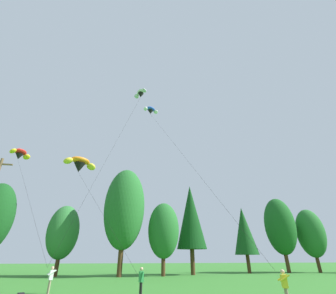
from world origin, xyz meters
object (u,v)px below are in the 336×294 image
Objects in this scene: kite_flyer_near at (51,277)px; parafoil_kite_mid_orange at (80,164)px; parafoil_kite_low_white at (140,94)px; parafoil_kite_high_red_yellow at (20,154)px; parafoil_kite_far_blue_white at (151,111)px; kite_flyer_far at (285,284)px; kite_flyer_mid at (141,279)px.

parafoil_kite_mid_orange reaches higher than kite_flyer_near.
kite_flyer_near is 0.08× the size of parafoil_kite_low_white.
parafoil_kite_far_blue_white reaches higher than parafoil_kite_high_red_yellow.
parafoil_kite_mid_orange is 0.45× the size of parafoil_kite_far_blue_white.
parafoil_kite_mid_orange is (-13.74, 11.89, 10.34)m from kite_flyer_far.
kite_flyer_far is at bearing -74.88° from parafoil_kite_far_blue_white.
parafoil_kite_mid_orange is at bearing 131.52° from kite_flyer_mid.
kite_flyer_mid is (6.14, -2.63, -0.01)m from kite_flyer_near.
parafoil_kite_far_blue_white is at bearing 74.14° from parafoil_kite_low_white.
parafoil_kite_low_white reaches higher than parafoil_kite_mid_orange.
kite_flyer_near and kite_flyer_far have the same top height.
kite_flyer_far is at bearing -27.95° from kite_flyer_near.
kite_flyer_mid is 23.63m from parafoil_kite_low_white.
parafoil_kite_high_red_yellow is (-23.13, 18.64, 13.78)m from kite_flyer_far.
kite_flyer_mid is 1.00× the size of kite_flyer_far.
kite_flyer_far is 20.91m from parafoil_kite_mid_orange.
parafoil_kite_far_blue_white is 1.12× the size of parafoil_kite_low_white.
parafoil_kite_far_blue_white reaches higher than kite_flyer_mid.
parafoil_kite_far_blue_white reaches higher than parafoil_kite_low_white.
parafoil_kite_high_red_yellow is at bearing -173.07° from parafoil_kite_far_blue_white.
kite_flyer_far is 26.74m from parafoil_kite_low_white.
parafoil_kite_low_white reaches higher than kite_flyer_mid.
kite_flyer_near is at bearing -84.14° from parafoil_kite_mid_orange.
parafoil_kite_mid_orange reaches higher than kite_flyer_far.
kite_flyer_near is 1.00× the size of kite_flyer_far.
parafoil_kite_far_blue_white is at bearing 84.79° from kite_flyer_mid.
parafoil_kite_mid_orange is 18.45m from parafoil_kite_far_blue_white.
parafoil_kite_low_white is at bearing 13.60° from parafoil_kite_mid_orange.
parafoil_kite_high_red_yellow is at bearing 161.05° from parafoil_kite_low_white.
parafoil_kite_mid_orange is 0.50× the size of parafoil_kite_low_white.
kite_flyer_near is 23.40m from parafoil_kite_low_white.
parafoil_kite_far_blue_white is (8.13, 8.88, 13.98)m from parafoil_kite_mid_orange.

